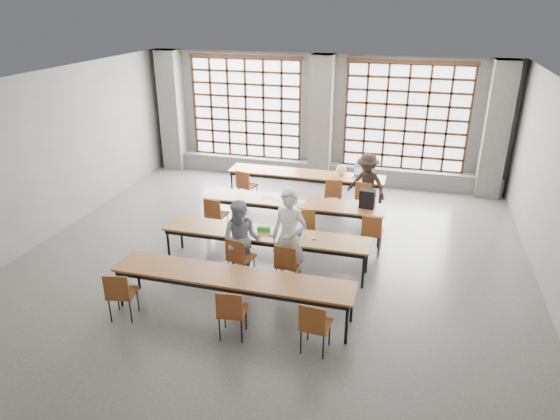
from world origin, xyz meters
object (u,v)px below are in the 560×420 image
Objects in this scene: chair_near_left at (120,291)px; chair_near_mid at (231,309)px; student_female at (242,240)px; student_back at (367,184)px; chair_front_left at (239,255)px; chair_front_right at (287,261)px; desk_row_b at (293,204)px; chair_near_right at (314,323)px; chair_back_right at (365,195)px; desk_row_d at (232,279)px; green_box at (264,229)px; red_pouch at (122,290)px; chair_mid_right at (372,230)px; backpack at (367,199)px; plastic_bag at (341,170)px; chair_back_left at (245,183)px; chair_mid_left at (215,212)px; student_male at (289,238)px; chair_mid_centre at (305,222)px; desk_row_c at (265,236)px; chair_back_mid at (333,192)px; desk_row_a at (306,175)px; laptop_back at (360,174)px; laptop_front at (295,231)px; phone at (273,236)px; mouse at (314,238)px.

chair_near_left is 1.90m from chair_near_mid.
student_back is at bearing 60.60° from student_female.
chair_front_left is 0.91m from chair_front_right.
chair_near_right is at bearing -71.92° from desk_row_b.
chair_back_right and chair_near_mid have the same top height.
green_box reaches higher than desk_row_d.
red_pouch is at bearing 177.65° from chair_near_mid.
red_pouch is (-1.46, -1.70, -0.27)m from student_female.
chair_mid_right is 2.23m from green_box.
chair_front_right is 2.68m from backpack.
chair_near_left is 6.36m from student_back.
chair_back_left is at bearing -163.77° from plastic_bag.
desk_row_b is 1.73m from chair_mid_left.
chair_back_left is 0.47× the size of student_male.
desk_row_d is at bearing -90.28° from green_box.
chair_near_right is at bearing -75.23° from chair_mid_centre.
chair_mid_right is at bearing -0.07° from chair_mid_centre.
desk_row_c is 3.39m from chair_back_right.
backpack is 2.00× the size of red_pouch.
plastic_bag is (2.62, 5.97, 0.34)m from chair_near_left.
chair_front_left and chair_near_left have the same top height.
desk_row_b and desk_row_d have the same top height.
chair_back_mid and chair_mid_centre have the same top height.
student_male is at bearing -81.50° from desk_row_a.
green_box is at bearing -131.74° from backpack.
chair_front_left is (-0.45, -2.34, -0.13)m from desk_row_b.
desk_row_d is at bearing -109.15° from chair_back_right.
chair_front_right is at bearing 33.76° from red_pouch.
chair_near_left is at bearing -125.67° from green_box.
chair_front_left is at bearing -110.78° from green_box.
plastic_bag is 6.47m from red_pouch.
student_back is 0.66m from laptop_back.
chair_mid_right is at bearing 26.97° from green_box.
phone is at bearing -150.41° from laptop_front.
chair_mid_right is 2.10m from student_male.
backpack is at bearing 11.94° from chair_mid_left.
chair_back_left is 3.81m from chair_front_left.
chair_front_right is 1.71m from chair_near_mid.
student_male is 19.03× the size of mouse.
chair_back_mid is 3.08× the size of plastic_bag.
chair_front_right is at bearing -127.85° from chair_mid_right.
backpack is at bearing 29.79° from chair_mid_centre.
phone reaches higher than desk_row_d.
mouse is (1.27, 0.61, 0.21)m from chair_front_left.
student_female is at bearing 171.79° from chair_front_right.
laptop_back is 4.14× the size of mouse.
plastic_bag is at bearing 82.65° from chair_mid_centre.
laptop_back is (1.36, 0.11, 0.13)m from desk_row_a.
desk_row_a is 13.99× the size of plastic_bag.
chair_back_left is 1.00× the size of chair_mid_centre.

